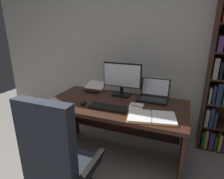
# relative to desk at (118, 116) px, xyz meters

# --- Properties ---
(wall_back) EXTENTS (5.27, 0.12, 2.86)m
(wall_back) POSITION_rel_desk_xyz_m (-0.00, 0.90, 0.89)
(wall_back) COLOR beige
(wall_back) RESTS_ON ground
(desk) EXTENTS (1.60, 0.81, 0.75)m
(desk) POSITION_rel_desk_xyz_m (0.00, 0.00, 0.00)
(desk) COLOR #381E14
(desk) RESTS_ON ground
(office_chair) EXTENTS (0.61, 0.60, 1.10)m
(office_chair) POSITION_rel_desk_xyz_m (-0.20, -0.92, -0.08)
(office_chair) COLOR black
(office_chair) RESTS_ON ground
(monitor) EXTENTS (0.49, 0.16, 0.42)m
(monitor) POSITION_rel_desk_xyz_m (-0.03, 0.20, 0.42)
(monitor) COLOR black
(monitor) RESTS_ON desk
(laptop) EXTENTS (0.35, 0.30, 0.23)m
(laptop) POSITION_rel_desk_xyz_m (0.38, 0.20, 0.25)
(laptop) COLOR black
(laptop) RESTS_ON desk
(keyboard) EXTENTS (0.42, 0.15, 0.02)m
(keyboard) POSITION_rel_desk_xyz_m (-0.03, -0.25, 0.22)
(keyboard) COLOR black
(keyboard) RESTS_ON desk
(computer_mouse) EXTENTS (0.06, 0.10, 0.04)m
(computer_mouse) POSITION_rel_desk_xyz_m (-0.33, -0.25, 0.22)
(computer_mouse) COLOR black
(computer_mouse) RESTS_ON desk
(reading_stand_with_book) EXTENTS (0.29, 0.26, 0.11)m
(reading_stand_with_book) POSITION_rel_desk_xyz_m (-0.43, 0.25, 0.26)
(reading_stand_with_book) COLOR black
(reading_stand_with_book) RESTS_ON desk
(open_binder) EXTENTS (0.51, 0.38, 0.02)m
(open_binder) POSITION_rel_desk_xyz_m (0.45, -0.30, 0.22)
(open_binder) COLOR orange
(open_binder) RESTS_ON desk
(notepad) EXTENTS (0.16, 0.22, 0.01)m
(notepad) POSITION_rel_desk_xyz_m (0.24, -0.11, 0.21)
(notepad) COLOR white
(notepad) RESTS_ON desk
(pen) EXTENTS (0.14, 0.03, 0.01)m
(pen) POSITION_rel_desk_xyz_m (0.26, -0.11, 0.22)
(pen) COLOR maroon
(pen) RESTS_ON notepad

